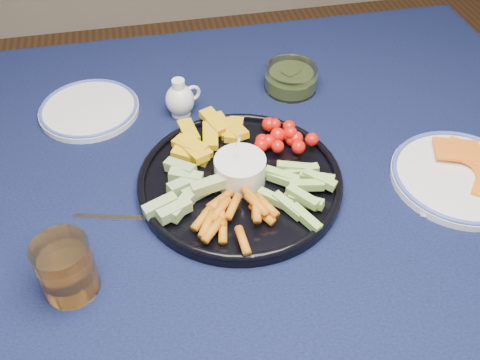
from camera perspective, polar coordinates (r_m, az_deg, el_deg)
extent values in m
cylinder|color=#54361C|center=(1.75, 16.43, 3.79)|extent=(0.07, 0.07, 0.70)
cube|color=#54361C|center=(1.03, -6.96, -0.78)|extent=(1.60, 1.00, 0.04)
cube|color=black|center=(1.01, -7.08, 0.13)|extent=(1.66, 1.06, 0.01)
cube|color=black|center=(1.52, -8.99, 9.98)|extent=(1.66, 0.01, 0.30)
cylinder|color=black|center=(0.98, 0.00, -0.31)|extent=(0.37, 0.37, 0.02)
torus|color=black|center=(0.97, 0.00, 0.21)|extent=(0.37, 0.37, 0.01)
cylinder|color=white|center=(0.95, 0.00, 1.09)|extent=(0.09, 0.09, 0.05)
cylinder|color=white|center=(0.94, 0.00, 2.00)|extent=(0.08, 0.08, 0.01)
cylinder|color=white|center=(1.15, -6.30, 7.22)|extent=(0.04, 0.04, 0.01)
ellipsoid|color=white|center=(1.13, -6.43, 8.47)|extent=(0.06, 0.06, 0.07)
cylinder|color=white|center=(1.11, -6.58, 9.96)|extent=(0.03, 0.03, 0.03)
torus|color=white|center=(1.14, -5.13, 9.19)|extent=(0.04, 0.02, 0.04)
torus|color=#4357BD|center=(1.12, -6.52, 9.45)|extent=(0.03, 0.03, 0.00)
cylinder|color=silver|center=(1.21, 5.46, 10.73)|extent=(0.12, 0.12, 0.05)
cylinder|color=#51681D|center=(1.22, 5.43, 10.35)|extent=(0.10, 0.10, 0.03)
cylinder|color=white|center=(1.07, 22.35, 0.23)|extent=(0.25, 0.25, 0.01)
torus|color=#4357BD|center=(1.06, 22.46, 0.53)|extent=(0.25, 0.25, 0.01)
cylinder|color=silver|center=(0.84, -18.06, -8.91)|extent=(0.08, 0.08, 0.10)
cylinder|color=orange|center=(0.86, -17.74, -9.80)|extent=(0.07, 0.07, 0.05)
cube|color=white|center=(0.95, -13.42, -3.92)|extent=(0.14, 0.04, 0.00)
cube|color=white|center=(0.94, -8.76, -4.15)|extent=(0.04, 0.03, 0.00)
cube|color=white|center=(1.00, 22.33, -4.12)|extent=(0.12, 0.06, 0.00)
cylinder|color=white|center=(1.19, -15.77, 7.21)|extent=(0.21, 0.21, 0.01)
torus|color=#4357BD|center=(1.19, -15.83, 7.49)|extent=(0.21, 0.21, 0.01)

